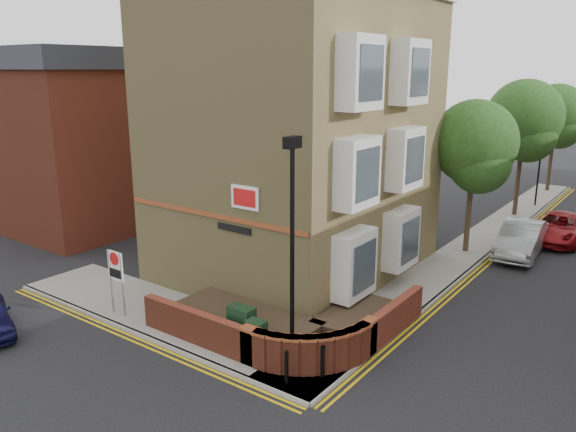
# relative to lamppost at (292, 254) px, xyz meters

# --- Properties ---
(ground) EXTENTS (120.00, 120.00, 0.00)m
(ground) POSITION_rel_lamppost_xyz_m (-1.60, -1.20, -3.34)
(ground) COLOR black
(ground) RESTS_ON ground
(pavement_corner) EXTENTS (13.00, 3.00, 0.12)m
(pavement_corner) POSITION_rel_lamppost_xyz_m (-5.10, 0.30, -3.28)
(pavement_corner) COLOR gray
(pavement_corner) RESTS_ON ground
(pavement_main) EXTENTS (2.00, 32.00, 0.12)m
(pavement_main) POSITION_rel_lamppost_xyz_m (0.40, 14.80, -3.28)
(pavement_main) COLOR gray
(pavement_main) RESTS_ON ground
(kerb_side) EXTENTS (13.00, 0.15, 0.12)m
(kerb_side) POSITION_rel_lamppost_xyz_m (-5.10, -1.20, -3.28)
(kerb_side) COLOR gray
(kerb_side) RESTS_ON ground
(kerb_main_near) EXTENTS (0.15, 32.00, 0.12)m
(kerb_main_near) POSITION_rel_lamppost_xyz_m (1.40, 14.80, -3.28)
(kerb_main_near) COLOR gray
(kerb_main_near) RESTS_ON ground
(yellow_lines_side) EXTENTS (13.00, 0.28, 0.01)m
(yellow_lines_side) POSITION_rel_lamppost_xyz_m (-5.10, -1.45, -3.34)
(yellow_lines_side) COLOR gold
(yellow_lines_side) RESTS_ON ground
(yellow_lines_main) EXTENTS (0.28, 32.00, 0.01)m
(yellow_lines_main) POSITION_rel_lamppost_xyz_m (1.65, 14.80, -3.34)
(yellow_lines_main) COLOR gold
(yellow_lines_main) RESTS_ON ground
(corner_building) EXTENTS (8.95, 10.40, 13.60)m
(corner_building) POSITION_rel_lamppost_xyz_m (-4.44, 6.80, 2.88)
(corner_building) COLOR #978550
(corner_building) RESTS_ON ground
(garden_wall) EXTENTS (6.80, 6.00, 1.20)m
(garden_wall) POSITION_rel_lamppost_xyz_m (-1.60, 1.30, -3.34)
(garden_wall) COLOR brown
(garden_wall) RESTS_ON ground
(lamppost) EXTENTS (0.25, 0.50, 6.30)m
(lamppost) POSITION_rel_lamppost_xyz_m (0.00, 0.00, 0.00)
(lamppost) COLOR black
(lamppost) RESTS_ON pavement_corner
(utility_cabinet_large) EXTENTS (0.80, 0.45, 1.20)m
(utility_cabinet_large) POSITION_rel_lamppost_xyz_m (-1.90, 0.10, -2.62)
(utility_cabinet_large) COLOR black
(utility_cabinet_large) RESTS_ON pavement_corner
(utility_cabinet_small) EXTENTS (0.55, 0.40, 1.10)m
(utility_cabinet_small) POSITION_rel_lamppost_xyz_m (-1.10, -0.20, -2.67)
(utility_cabinet_small) COLOR black
(utility_cabinet_small) RESTS_ON pavement_corner
(bollard_near) EXTENTS (0.11, 0.11, 0.90)m
(bollard_near) POSITION_rel_lamppost_xyz_m (0.40, -0.80, -2.77)
(bollard_near) COLOR black
(bollard_near) RESTS_ON pavement_corner
(bollard_far) EXTENTS (0.11, 0.11, 0.90)m
(bollard_far) POSITION_rel_lamppost_xyz_m (1.00, -0.00, -2.77)
(bollard_far) COLOR black
(bollard_far) RESTS_ON pavement_corner
(zone_sign) EXTENTS (0.72, 0.07, 2.20)m
(zone_sign) POSITION_rel_lamppost_xyz_m (-6.60, -0.70, -1.70)
(zone_sign) COLOR slate
(zone_sign) RESTS_ON pavement_corner
(side_building) EXTENTS (6.40, 10.40, 9.00)m
(side_building) POSITION_rel_lamppost_xyz_m (-16.60, 6.80, 1.20)
(side_building) COLOR brown
(side_building) RESTS_ON ground
(tree_near) EXTENTS (3.64, 3.65, 6.70)m
(tree_near) POSITION_rel_lamppost_xyz_m (0.40, 12.85, 1.36)
(tree_near) COLOR #382B1E
(tree_near) RESTS_ON pavement_main
(tree_mid) EXTENTS (4.03, 4.03, 7.42)m
(tree_mid) POSITION_rel_lamppost_xyz_m (0.40, 20.85, 1.85)
(tree_mid) COLOR #382B1E
(tree_mid) RESTS_ON pavement_main
(tree_far) EXTENTS (3.81, 3.81, 7.00)m
(tree_far) POSITION_rel_lamppost_xyz_m (0.40, 28.85, 1.57)
(tree_far) COLOR #382B1E
(tree_far) RESTS_ON pavement_main
(traffic_light_assembly) EXTENTS (0.20, 0.16, 4.20)m
(traffic_light_assembly) POSITION_rel_lamppost_xyz_m (0.80, 23.80, -0.56)
(traffic_light_assembly) COLOR black
(traffic_light_assembly) RESTS_ON pavement_main
(silver_car_near) EXTENTS (1.90, 4.65, 1.50)m
(silver_car_near) POSITION_rel_lamppost_xyz_m (2.45, 13.93, -2.59)
(silver_car_near) COLOR gray
(silver_car_near) RESTS_ON ground
(red_car_main) EXTENTS (2.47, 4.92, 1.34)m
(red_car_main) POSITION_rel_lamppost_xyz_m (3.40, 17.26, -2.68)
(red_car_main) COLOR maroon
(red_car_main) RESTS_ON ground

